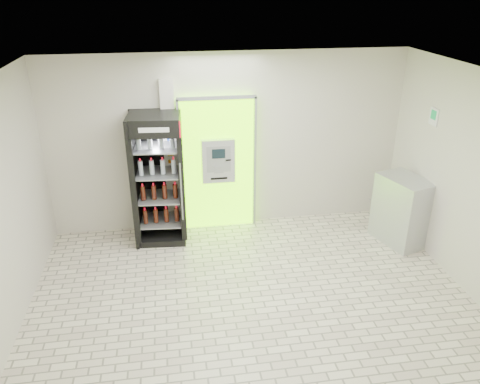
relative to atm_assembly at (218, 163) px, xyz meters
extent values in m
plane|color=beige|center=(0.20, -2.41, -1.17)|extent=(6.00, 6.00, 0.00)
plane|color=beige|center=(0.20, 0.09, 0.33)|extent=(6.00, 0.00, 6.00)
plane|color=beige|center=(0.20, -4.91, 0.33)|extent=(6.00, 0.00, 6.00)
plane|color=white|center=(0.20, -2.41, 1.83)|extent=(6.00, 6.00, 0.00)
cube|color=#71EB00|center=(0.00, 0.02, -0.02)|extent=(1.20, 0.12, 2.30)
cube|color=gray|center=(0.00, -0.05, 1.13)|extent=(1.28, 0.04, 0.06)
cube|color=gray|center=(-0.63, -0.05, -0.02)|extent=(0.04, 0.04, 2.30)
cube|color=gray|center=(0.63, -0.05, -0.02)|extent=(0.04, 0.04, 2.30)
cube|color=black|center=(0.10, -0.04, -0.67)|extent=(0.62, 0.01, 0.67)
cube|color=black|center=(-0.34, -0.04, 0.81)|extent=(0.22, 0.01, 0.18)
cube|color=#B3B6BB|center=(0.00, -0.09, 0.08)|extent=(0.55, 0.12, 0.75)
cube|color=black|center=(0.00, -0.16, 0.23)|extent=(0.22, 0.01, 0.16)
cube|color=gray|center=(0.00, -0.16, -0.05)|extent=(0.16, 0.01, 0.12)
cube|color=black|center=(0.16, -0.16, 0.11)|extent=(0.09, 0.01, 0.02)
cube|color=black|center=(0.00, -0.16, -0.21)|extent=(0.28, 0.01, 0.03)
cube|color=silver|center=(-0.78, 0.04, 0.13)|extent=(0.22, 0.10, 2.60)
cube|color=#193FB2|center=(-0.78, -0.02, 0.48)|extent=(0.09, 0.01, 0.06)
cube|color=red|center=(-0.78, -0.02, 0.35)|extent=(0.09, 0.01, 0.06)
cube|color=yellow|center=(-0.78, -0.02, 0.22)|extent=(0.09, 0.01, 0.06)
cube|color=orange|center=(-0.78, -0.02, 0.09)|extent=(0.09, 0.01, 0.06)
cube|color=red|center=(-0.78, -0.02, -0.04)|extent=(0.09, 0.01, 0.06)
cube|color=black|center=(-1.00, -0.29, -0.10)|extent=(0.86, 0.79, 2.14)
cube|color=black|center=(-1.00, 0.05, -0.10)|extent=(0.80, 0.12, 2.14)
cube|color=red|center=(-1.00, -0.65, 0.83)|extent=(0.78, 0.07, 0.26)
cube|color=white|center=(-1.00, -0.65, 0.83)|extent=(0.45, 0.04, 0.07)
cube|color=black|center=(-1.00, -0.29, -1.12)|extent=(0.86, 0.79, 0.11)
cylinder|color=gray|center=(-0.65, -0.67, -0.19)|extent=(0.03, 0.03, 0.96)
cube|color=gray|center=(-1.00, -0.29, -0.85)|extent=(0.72, 0.67, 0.02)
cube|color=gray|center=(-1.00, -0.29, -0.42)|extent=(0.72, 0.67, 0.02)
cube|color=gray|center=(-1.00, -0.29, 0.01)|extent=(0.72, 0.67, 0.02)
cube|color=gray|center=(-1.00, -0.29, 0.43)|extent=(0.72, 0.67, 0.02)
cube|color=#B3B6BB|center=(2.91, -1.03, -0.60)|extent=(0.80, 0.98, 1.13)
cube|color=gray|center=(2.62, -1.03, -0.55)|extent=(0.26, 0.79, 0.01)
cube|color=white|center=(3.19, -1.01, 0.95)|extent=(0.02, 0.22, 0.26)
cube|color=#0C8D45|center=(3.18, -1.01, 0.98)|extent=(0.00, 0.14, 0.14)
camera|label=1|loc=(-0.78, -7.36, 2.85)|focal=35.00mm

